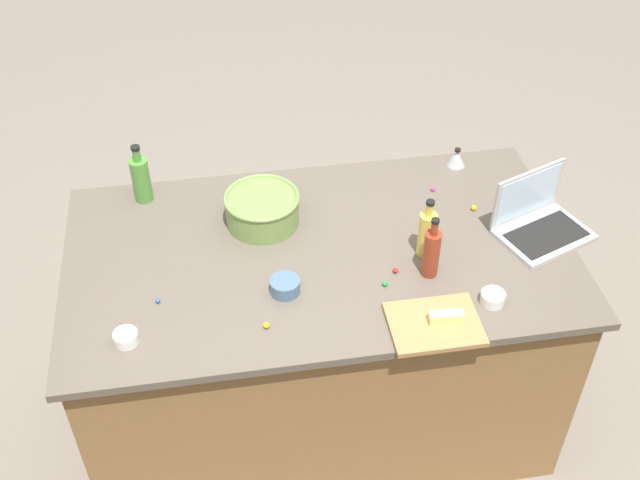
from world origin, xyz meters
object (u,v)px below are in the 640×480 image
at_px(ramekin_small, 285,286).
at_px(kitchen_timer, 457,158).
at_px(cutting_board, 434,324).
at_px(butter_stick_left, 446,317).
at_px(bottle_oil, 427,233).
at_px(laptop, 539,221).
at_px(mixing_bowl_large, 262,208).
at_px(bottle_olive, 141,178).
at_px(bottle_soy, 431,252).
at_px(ramekin_medium, 126,338).
at_px(ramekin_wide, 493,298).

xyz_separation_m(ramekin_small, kitchen_timer, (-0.76, -0.59, 0.01)).
distance_m(cutting_board, butter_stick_left, 0.05).
bearing_deg(bottle_oil, laptop, -173.59).
bearing_deg(laptop, cutting_board, 38.54).
relative_size(mixing_bowl_large, bottle_olive, 1.15).
xyz_separation_m(mixing_bowl_large, cutting_board, (-0.48, 0.59, -0.05)).
distance_m(bottle_soy, bottle_oil, 0.10).
bearing_deg(ramekin_medium, ramekin_wide, 179.12).
relative_size(laptop, mixing_bowl_large, 1.35).
bearing_deg(ramekin_small, butter_stick_left, 154.50).
xyz_separation_m(butter_stick_left, ramekin_small, (0.48, -0.23, -0.01)).
bearing_deg(bottle_oil, bottle_soy, 83.09).
distance_m(cutting_board, ramekin_medium, 0.96).
relative_size(laptop, ramekin_small, 3.71).
relative_size(butter_stick_left, ramekin_wide, 1.38).
xyz_separation_m(laptop, butter_stick_left, (0.45, 0.39, -0.01)).
bearing_deg(bottle_olive, ramekin_wide, 146.82).
relative_size(bottle_olive, ramekin_small, 2.39).
xyz_separation_m(mixing_bowl_large, bottle_olive, (0.43, -0.21, 0.03)).
xyz_separation_m(laptop, ramekin_wide, (0.27, 0.31, -0.03)).
xyz_separation_m(bottle_oil, cutting_board, (0.06, 0.34, -0.08)).
distance_m(bottle_soy, butter_stick_left, 0.24).
xyz_separation_m(bottle_oil, kitchen_timer, (-0.26, -0.48, -0.06)).
relative_size(bottle_oil, butter_stick_left, 2.08).
bearing_deg(ramekin_medium, ramekin_small, -164.76).
bearing_deg(ramekin_medium, cutting_board, 174.64).
xyz_separation_m(ramekin_medium, ramekin_wide, (-1.17, 0.02, 0.00)).
bearing_deg(butter_stick_left, ramekin_medium, -5.17).
bearing_deg(cutting_board, ramekin_small, -27.30).
bearing_deg(bottle_olive, mixing_bowl_large, 154.17).
distance_m(ramekin_small, ramekin_wide, 0.67).
distance_m(laptop, ramekin_wide, 0.42).
height_order(cutting_board, ramekin_medium, ramekin_medium).
bearing_deg(bottle_olive, bottle_oil, 154.31).
bearing_deg(bottle_soy, kitchen_timer, -114.68).
height_order(bottle_olive, ramekin_medium, bottle_olive).
xyz_separation_m(bottle_oil, ramekin_small, (0.50, 0.11, -0.07)).
height_order(bottle_soy, ramekin_wide, bottle_soy).
relative_size(bottle_soy, bottle_olive, 1.00).
distance_m(bottle_soy, ramekin_medium, 1.01).
bearing_deg(bottle_soy, ramekin_medium, 8.34).
height_order(laptop, ramekin_medium, laptop).
xyz_separation_m(bottle_soy, bottle_oil, (-0.01, -0.10, -0.00)).
height_order(bottle_oil, ramekin_wide, bottle_oil).
xyz_separation_m(bottle_soy, bottle_olive, (0.95, -0.56, 0.00)).
xyz_separation_m(mixing_bowl_large, bottle_soy, (-0.52, 0.36, 0.03)).
height_order(butter_stick_left, ramekin_medium, butter_stick_left).
xyz_separation_m(mixing_bowl_large, ramekin_wide, (-0.69, 0.52, -0.04)).
height_order(cutting_board, ramekin_wide, ramekin_wide).
bearing_deg(ramekin_small, ramekin_wide, 166.54).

